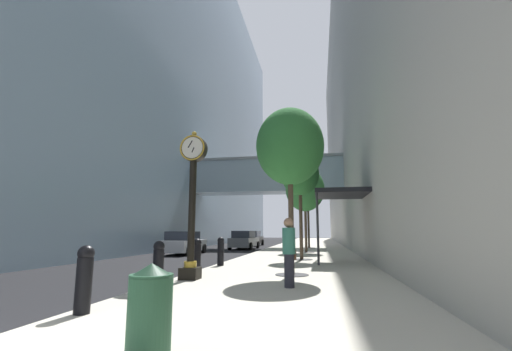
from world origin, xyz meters
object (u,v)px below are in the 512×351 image
at_px(street_clock, 192,196).
at_px(street_tree_near, 290,147).
at_px(bollard_third, 197,255).
at_px(car_grey_far, 244,240).
at_px(trash_bin, 150,307).
at_px(car_silver_mid, 184,243).
at_px(bollard_nearest, 84,277).
at_px(bollard_second, 158,263).
at_px(street_tree_mid_far, 305,189).
at_px(car_black_near, 252,239).
at_px(bollard_fourth, 221,251).
at_px(street_tree_far, 308,194).
at_px(pedestrian_walking, 289,250).
at_px(street_tree_mid_near, 300,174).

height_order(street_clock, street_tree_near, street_tree_near).
height_order(bollard_third, car_grey_far, car_grey_far).
bearing_deg(trash_bin, car_silver_mid, 111.10).
bearing_deg(trash_bin, bollard_nearest, 141.94).
xyz_separation_m(bollard_second, street_tree_near, (3.20, 3.17, 3.72)).
relative_size(bollard_nearest, car_silver_mid, 0.26).
height_order(street_tree_mid_far, car_black_near, street_tree_mid_far).
height_order(street_tree_near, trash_bin, street_tree_near).
height_order(bollard_fourth, car_black_near, car_black_near).
relative_size(street_tree_near, car_silver_mid, 1.25).
bearing_deg(car_grey_far, street_tree_far, 4.28).
bearing_deg(bollard_third, trash_bin, -73.97).
bearing_deg(bollard_second, pedestrian_walking, 10.45).
bearing_deg(street_tree_mid_far, street_clock, -101.75).
xyz_separation_m(trash_bin, car_black_near, (-5.19, 32.81, 0.10)).
bearing_deg(car_grey_far, car_black_near, 95.12).
xyz_separation_m(bollard_fourth, car_silver_mid, (-5.04, 8.28, 0.00)).
bearing_deg(pedestrian_walking, street_tree_near, 93.16).
bearing_deg(bollard_fourth, pedestrian_walking, -56.96).
height_order(bollard_second, bollard_third, same).
bearing_deg(street_tree_mid_near, pedestrian_walking, -89.09).
bearing_deg(street_tree_far, bollard_nearest, -97.33).
bearing_deg(car_black_near, street_tree_mid_far, -63.43).
height_order(street_clock, bollard_nearest, street_clock).
bearing_deg(bollard_third, pedestrian_walking, -34.08).
bearing_deg(car_grey_far, bollard_fourth, -81.16).
bearing_deg(street_clock, car_grey_far, 97.76).
bearing_deg(bollard_fourth, trash_bin, -78.30).
bearing_deg(bollard_third, bollard_nearest, -90.00).
distance_m(bollard_second, street_tree_mid_far, 16.49).
height_order(bollard_nearest, street_tree_mid_near, street_tree_mid_near).
height_order(trash_bin, car_grey_far, car_grey_far).
bearing_deg(car_black_near, street_tree_near, -75.98).
bearing_deg(street_tree_mid_far, street_tree_far, 90.00).
height_order(bollard_fourth, street_tree_near, street_tree_near).
height_order(bollard_nearest, bollard_third, same).
xyz_separation_m(street_clock, car_black_near, (-3.32, 26.66, -1.89)).
relative_size(bollard_second, street_tree_mid_far, 0.20).
height_order(street_tree_mid_far, car_silver_mid, street_tree_mid_far).
height_order(car_black_near, car_grey_far, car_black_near).
bearing_deg(car_grey_far, pedestrian_walking, -74.53).
distance_m(bollard_fourth, pedestrian_walking, 6.14).
height_order(street_clock, bollard_fourth, street_clock).
distance_m(bollard_nearest, trash_bin, 2.71).
xyz_separation_m(bollard_third, car_black_near, (-3.06, 25.38, 0.02)).
height_order(street_clock, bollard_third, street_clock).
distance_m(street_clock, car_silver_mid, 13.66).
xyz_separation_m(street_tree_mid_near, car_silver_mid, (-8.24, 4.59, -3.77)).
relative_size(street_clock, trash_bin, 4.39).
distance_m(bollard_nearest, pedestrian_walking, 4.85).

